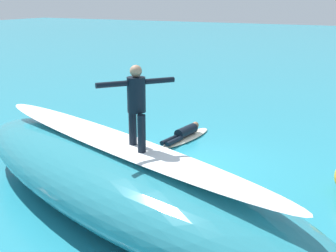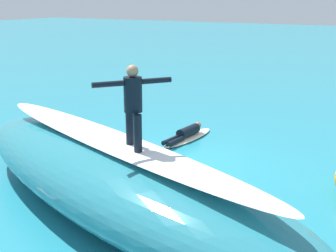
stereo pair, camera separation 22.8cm
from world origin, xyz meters
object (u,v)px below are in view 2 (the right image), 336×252
surfboard_riding (134,150)px  surfer_paddling (186,133)px  surfboard_paddling (188,138)px  surfer_riding (133,101)px

surfboard_riding → surfer_paddling: bearing=-35.1°
surfboard_riding → surfboard_paddling: surfboard_riding is taller
surfboard_riding → surfboard_paddling: bearing=-35.7°
surfboard_riding → surfboard_paddling: size_ratio=0.89×
surfboard_paddling → surfer_riding: bearing=-157.4°
surfer_riding → surfer_paddling: 5.63m
surfer_riding → surfboard_riding: bearing=128.0°
surfboard_paddling → surfer_paddling: bearing=180.0°
surfer_paddling → surfboard_riding: bearing=-156.8°
surfboard_riding → surfer_riding: 0.89m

